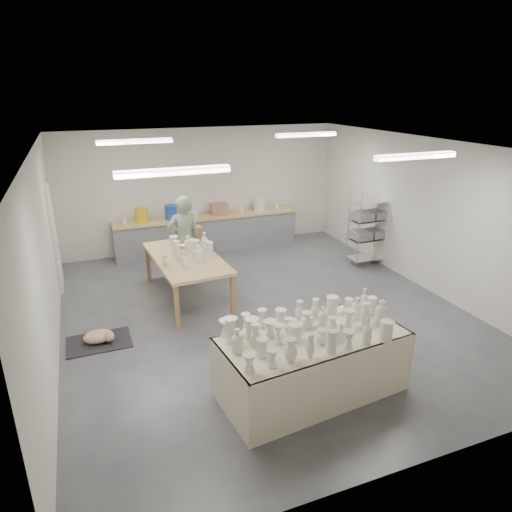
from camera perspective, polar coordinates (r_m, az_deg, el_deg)
name	(u,v)px	position (r m, az deg, el deg)	size (l,w,h in m)	color
room	(256,202)	(7.81, 0.03, 6.74)	(8.00, 8.02, 3.00)	#424449
back_counter	(208,231)	(11.56, -6.06, 3.07)	(4.60, 0.60, 1.24)	tan
wire_shelf	(370,226)	(10.77, 14.01, 3.69)	(0.88, 0.48, 1.80)	silver
drying_table	(311,361)	(6.26, 6.92, -12.95)	(2.56, 1.41, 1.24)	olive
work_table	(188,254)	(8.86, -8.52, 0.22)	(1.31, 2.40, 1.21)	tan
rug	(99,342)	(7.95, -19.02, -10.13)	(1.00, 0.70, 0.02)	black
cat	(100,336)	(7.88, -18.94, -9.46)	(0.48, 0.36, 0.20)	white
potter	(184,240)	(9.51, -8.93, 1.97)	(0.68, 0.45, 1.87)	gray
red_stool	(183,264)	(9.97, -9.09, -1.05)	(0.46, 0.46, 0.34)	red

